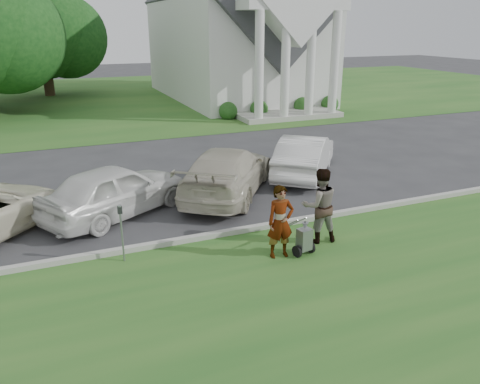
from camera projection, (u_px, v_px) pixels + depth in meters
ground at (247, 242)px, 12.03m from camera, size 120.00×120.00×0.00m
grass_strip at (306, 302)px, 9.41m from camera, size 80.00×7.00×0.01m
church_lawn at (108, 98)px, 35.53m from camera, size 80.00×30.00×0.01m
curb at (239, 231)px, 12.48m from camera, size 80.00×0.18×0.15m
church at (236, 14)px, 33.36m from camera, size 9.19×19.00×24.10m
tree_back at (42, 32)px, 35.10m from camera, size 9.61×7.60×8.89m
striping_cart at (304, 240)px, 11.22m from camera, size 0.59×1.04×0.92m
person_left at (280, 222)px, 10.96m from camera, size 0.68×0.48×1.78m
person_right at (319, 206)px, 11.75m from camera, size 1.05×0.88×1.94m
parking_meter_near at (121, 227)px, 10.73m from camera, size 0.10×0.09×1.41m
car_b at (115, 190)px, 13.47m from camera, size 4.78×3.84×1.53m
car_c at (227, 171)px, 15.17m from camera, size 4.86×5.56×1.54m
car_d at (305, 155)px, 17.11m from camera, size 4.11×4.51×1.50m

